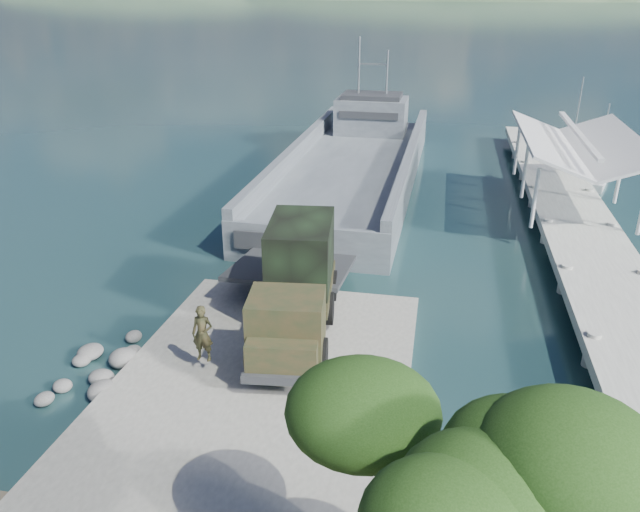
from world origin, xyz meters
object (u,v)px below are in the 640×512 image
at_px(landing_craft, 351,174).
at_px(pier, 572,200).
at_px(sailboat_far, 572,151).
at_px(military_truck, 296,283).
at_px(sailboat_near, 596,180).
at_px(soldier, 203,343).

bearing_deg(landing_craft, pier, -20.97).
bearing_deg(sailboat_far, landing_craft, -139.14).
bearing_deg(pier, military_truck, -129.96).
relative_size(landing_craft, military_truck, 3.84).
relative_size(pier, military_truck, 5.09).
relative_size(landing_craft, sailboat_near, 5.80).
xyz_separation_m(soldier, sailboat_near, (18.32, 27.30, -1.22)).
distance_m(pier, landing_craft, 14.50).
bearing_deg(military_truck, sailboat_near, 50.35).
relative_size(military_truck, sailboat_near, 1.51).
distance_m(soldier, sailboat_near, 32.91).
bearing_deg(landing_craft, military_truck, -86.47).
bearing_deg(soldier, sailboat_far, 62.89).
bearing_deg(military_truck, sailboat_far, 57.94).
bearing_deg(sailboat_far, sailboat_near, -82.92).
distance_m(soldier, sailboat_far, 39.85).
bearing_deg(pier, soldier, -129.43).
xyz_separation_m(landing_craft, sailboat_far, (16.40, 11.70, -0.46)).
height_order(landing_craft, soldier, landing_craft).
distance_m(landing_craft, sailboat_near, 17.02).
height_order(pier, sailboat_near, sailboat_near).
bearing_deg(landing_craft, sailboat_near, 13.04).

